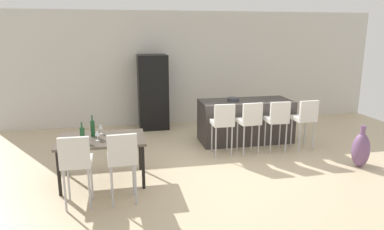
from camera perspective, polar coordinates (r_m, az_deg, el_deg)
name	(u,v)px	position (r m, az deg, el deg)	size (l,w,h in m)	color
ground_plane	(230,161)	(6.75, 6.25, -7.41)	(10.00, 10.00, 0.00)	#C6B28E
back_wall	(195,68)	(9.38, 0.53, 7.66)	(10.00, 0.12, 2.90)	beige
kitchen_island	(245,121)	(7.86, 8.64, -0.96)	(2.00, 0.85, 0.92)	#383330
bar_chair_left	(223,121)	(6.82, 5.04, -1.00)	(0.41, 0.41, 1.05)	silver
bar_chair_middle	(250,120)	(7.00, 9.38, -0.76)	(0.43, 0.43, 1.05)	silver
bar_chair_right	(278,118)	(7.23, 13.72, -0.51)	(0.42, 0.42, 1.05)	silver
bar_chair_far	(305,117)	(7.50, 17.92, -0.27)	(0.42, 0.42, 1.05)	silver
dining_table	(102,142)	(5.78, -14.43, -4.29)	(1.35, 0.90, 0.74)	#4C4238
dining_chair_near	(76,160)	(5.03, -18.31, -6.93)	(0.41, 0.41, 1.05)	silver
dining_chair_far	(122,157)	(4.99, -11.25, -6.65)	(0.42, 0.42, 1.05)	silver
wine_bottle_near	(82,134)	(5.62, -17.38, -3.03)	(0.07, 0.07, 0.31)	#194723
wine_bottle_corner	(93,128)	(5.85, -15.82, -2.09)	(0.07, 0.07, 0.35)	#194723
wine_glass_left	(101,127)	(5.97, -14.58, -1.84)	(0.07, 0.07, 0.17)	silver
wine_glass_middle	(83,129)	(5.90, -17.33, -2.20)	(0.07, 0.07, 0.17)	silver
wine_glass_right	(97,133)	(5.62, -15.14, -2.80)	(0.07, 0.07, 0.17)	silver
refrigerator	(153,92)	(8.83, -6.37, 3.75)	(0.72, 0.68, 1.84)	black
fruit_bowl	(233,99)	(7.67, 6.68, 2.54)	(0.26, 0.26, 0.07)	#333338
floor_vase	(361,150)	(7.02, 25.70, -5.10)	(0.31, 0.31, 0.77)	#704C75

